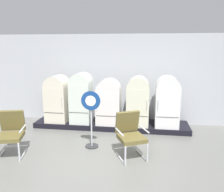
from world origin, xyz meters
name	(u,v)px	position (x,y,z in m)	size (l,w,h in m)	color
ground	(87,183)	(0.00, 0.00, -0.03)	(12.00, 10.00, 0.05)	slate
back_wall	(114,78)	(0.00, 3.66, 1.43)	(11.76, 0.12, 2.83)	silver
display_plinth	(111,124)	(0.00, 3.02, 0.08)	(4.67, 0.95, 0.15)	black
refrigerator_0	(58,97)	(-1.66, 2.93, 0.90)	(0.65, 0.71, 1.42)	silver
refrigerator_1	(81,96)	(-0.90, 2.92, 0.96)	(0.61, 0.69, 1.52)	silver
refrigerator_2	(109,101)	(-0.05, 2.88, 0.86)	(0.70, 0.61, 1.36)	white
refrigerator_3	(138,100)	(0.81, 2.90, 0.92)	(0.64, 0.66, 1.44)	beige
refrigerator_4	(167,100)	(1.65, 2.94, 0.93)	(0.67, 0.73, 1.47)	white
armchair_left	(11,131)	(-1.97, 0.85, 0.56)	(0.72, 0.78, 1.01)	silver
armchair_right	(130,133)	(0.71, 1.16, 0.56)	(0.78, 0.83, 1.01)	silver
sign_stand	(91,120)	(-0.26, 1.50, 0.69)	(0.46, 0.32, 1.41)	#2D2D30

